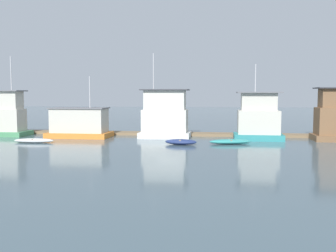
# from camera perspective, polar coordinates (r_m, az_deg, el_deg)

# --- Properties ---
(ground_plane) EXTENTS (200.00, 200.00, 0.00)m
(ground_plane) POSITION_cam_1_polar(r_m,az_deg,el_deg) (40.79, 0.19, -1.84)
(ground_plane) COLOR #475B66
(dock_walkway) EXTENTS (51.00, 2.16, 0.30)m
(dock_walkway) POSITION_cam_1_polar(r_m,az_deg,el_deg) (43.66, 0.70, -1.20)
(dock_walkway) COLOR #846B4C
(dock_walkway) RESTS_ON ground_plane
(houseboat_green) EXTENTS (5.39, 3.27, 9.07)m
(houseboat_green) POSITION_cam_1_polar(r_m,az_deg,el_deg) (46.88, -23.68, 1.41)
(houseboat_green) COLOR #4C9360
(houseboat_green) RESTS_ON ground_plane
(houseboat_orange) EXTENTS (6.82, 3.73, 6.72)m
(houseboat_orange) POSITION_cam_1_polar(r_m,az_deg,el_deg) (42.59, -13.33, 0.40)
(houseboat_orange) COLOR orange
(houseboat_orange) RESTS_ON ground_plane
(houseboat_white) EXTENTS (5.52, 3.62, 9.20)m
(houseboat_white) POSITION_cam_1_polar(r_m,az_deg,el_deg) (41.13, -0.44, 1.58)
(houseboat_white) COLOR white
(houseboat_white) RESTS_ON ground_plane
(houseboat_teal) EXTENTS (5.01, 3.39, 7.88)m
(houseboat_teal) POSITION_cam_1_polar(r_m,az_deg,el_deg) (40.28, 13.61, 1.02)
(houseboat_teal) COLOR teal
(houseboat_teal) RESTS_ON ground_plane
(dinghy_white) EXTENTS (4.03, 1.38, 0.43)m
(dinghy_white) POSITION_cam_1_polar(r_m,az_deg,el_deg) (39.13, -19.75, -2.10)
(dinghy_white) COLOR white
(dinghy_white) RESTS_ON ground_plane
(dinghy_navy) EXTENTS (3.10, 1.46, 0.53)m
(dinghy_navy) POSITION_cam_1_polar(r_m,az_deg,el_deg) (35.44, 1.97, -2.43)
(dinghy_navy) COLOR navy
(dinghy_navy) RESTS_ON ground_plane
(dinghy_teal) EXTENTS (4.19, 2.11, 0.46)m
(dinghy_teal) POSITION_cam_1_polar(r_m,az_deg,el_deg) (36.42, 9.44, -2.35)
(dinghy_teal) COLOR teal
(dinghy_teal) RESTS_ON ground_plane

